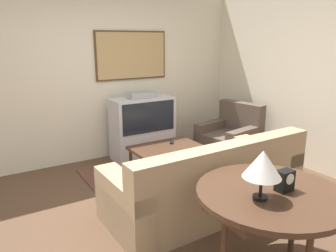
{
  "coord_description": "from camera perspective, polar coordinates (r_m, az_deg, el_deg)",
  "views": [
    {
      "loc": [
        -1.6,
        -2.79,
        1.88
      ],
      "look_at": [
        0.64,
        0.83,
        0.75
      ],
      "focal_mm": 35.0,
      "sensor_mm": 36.0,
      "label": 1
    }
  ],
  "objects": [
    {
      "name": "wall_back",
      "position": [
        5.21,
        -13.66,
        8.67
      ],
      "size": [
        12.0,
        0.1,
        2.7
      ],
      "color": "beige",
      "rests_on": "ground_plane"
    },
    {
      "name": "ground_plane",
      "position": [
        3.73,
        -1.71,
        -15.41
      ],
      "size": [
        12.0,
        12.0,
        0.0
      ],
      "primitive_type": "plane",
      "color": "brown"
    },
    {
      "name": "couch",
      "position": [
        3.74,
        6.93,
        -10.14
      ],
      "size": [
        2.25,
        0.98,
        0.86
      ],
      "rotation": [
        0.0,
        0.0,
        3.16
      ],
      "color": "tan",
      "rests_on": "ground_plane"
    },
    {
      "name": "tv",
      "position": [
        5.29,
        -4.46,
        -0.21
      ],
      "size": [
        0.99,
        0.47,
        1.08
      ],
      "color": "silver",
      "rests_on": "ground_plane"
    },
    {
      "name": "table_lamp",
      "position": [
        2.47,
        16.14,
        -6.51
      ],
      "size": [
        0.28,
        0.28,
        0.38
      ],
      "color": "black",
      "rests_on": "console_table"
    },
    {
      "name": "wall_right",
      "position": [
        5.1,
        24.92,
        7.53
      ],
      "size": [
        0.06,
        12.0,
        2.7
      ],
      "color": "beige",
      "rests_on": "ground_plane"
    },
    {
      "name": "console_table",
      "position": [
        2.75,
        17.43,
        -11.96
      ],
      "size": [
        1.17,
        1.17,
        0.73
      ],
      "color": "#472D1E",
      "rests_on": "ground_plane"
    },
    {
      "name": "mantel_clock",
      "position": [
        2.73,
        19.66,
        -8.94
      ],
      "size": [
        0.14,
        0.1,
        0.17
      ],
      "color": "black",
      "rests_on": "console_table"
    },
    {
      "name": "remote",
      "position": [
        4.65,
        0.63,
        -2.79
      ],
      "size": [
        0.13,
        0.16,
        0.02
      ],
      "color": "black",
      "rests_on": "coffee_table"
    },
    {
      "name": "armchair",
      "position": [
        5.52,
        10.78,
        -2.24
      ],
      "size": [
        0.94,
        0.94,
        0.86
      ],
      "rotation": [
        0.0,
        0.0,
        -1.4
      ],
      "color": "brown",
      "rests_on": "ground_plane"
    },
    {
      "name": "area_rug",
      "position": [
        4.75,
        -0.29,
        -8.37
      ],
      "size": [
        2.14,
        1.63,
        0.01
      ],
      "color": "brown",
      "rests_on": "ground_plane"
    },
    {
      "name": "coffee_table",
      "position": [
        4.53,
        -0.45,
        -4.1
      ],
      "size": [
        0.94,
        0.56,
        0.46
      ],
      "color": "#472D1E",
      "rests_on": "ground_plane"
    }
  ]
}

